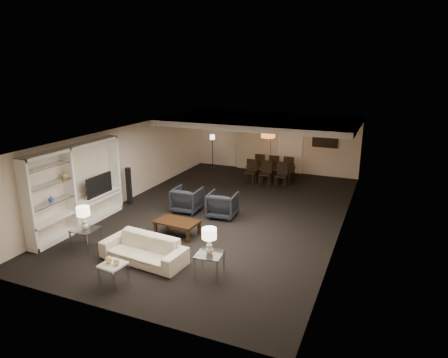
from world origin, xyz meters
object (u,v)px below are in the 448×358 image
Objects in this scene: coffee_table at (177,228)px; vase_blue at (51,199)px; side_table_right at (210,265)px; chair_nl at (250,172)px; table_lamp_left at (84,218)px; chair_fm at (275,166)px; armchair_left at (187,200)px; floor_speaker at (129,186)px; chair_nr at (281,175)px; armchair_right at (223,205)px; dining_table at (270,173)px; chair_fl at (261,164)px; sofa at (143,249)px; television at (96,185)px; chair_nm at (265,174)px; marble_table at (114,274)px; side_table_left at (86,239)px; table_lamp_right at (209,241)px; pendant_light at (268,134)px; chair_fr at (289,167)px; floor_lamp at (212,151)px; vase_amber at (64,175)px.

coffee_table is 6.66× the size of vase_blue.
chair_nl is (-1.47, 6.87, 0.20)m from side_table_right.
table_lamp_left is 0.63× the size of chair_fm.
armchair_left is 2.10m from floor_speaker.
armchair_right is at bearing -104.27° from chair_nr.
side_table_right is 0.32× the size of dining_table.
chair_fl is (2.91, 4.99, -0.15)m from floor_speaker.
chair_nl is (2.91, 3.69, -0.15)m from floor_speaker.
television reaches higher than sofa.
side_table_right is 6.92m from chair_nm.
table_lamp_left reaches higher than armchair_right.
coffee_table is at bearing -25.12° from floor_speaker.
vase_blue is at bearing -121.23° from chair_nm.
dining_table is at bearing 82.01° from coffee_table.
marble_table is 8.01m from chair_nm.
armchair_left is 5.07m from chair_fm.
side_table_left is at bearing 147.09° from marble_table.
armchair_right is 4.73m from vase_blue.
armchair_right is at bearing 70.56° from coffee_table.
armchair_left is at bearing 97.77° from marble_table.
armchair_left is 1.44× the size of table_lamp_right.
marble_table is 0.51× the size of chair_nl.
chair_nr reaches higher than side_table_right.
pendant_light is at bearing 97.07° from side_table_right.
television is 7.68m from chair_fr.
armchair_left is at bearing -114.99° from chair_nm.
floor_speaker is at bearing 1.40° from armchair_left.
chair_fm is at bearing 86.87° from chair_nm.
floor_speaker is (-0.98, 3.18, 0.35)m from side_table_left.
chair_nm is (0.60, 0.00, 0.00)m from chair_nl.
side_table_right reaches higher than marble_table.
floor_lamp is at bearing -67.52° from armchair_right.
vase_amber is (-1.09, 0.62, 0.82)m from table_lamp_left.
chair_fm is at bearing 174.96° from chair_fl.
television reaches higher than table_lamp_right.
armchair_left is 3.84m from chair_nm.
table_lamp_left reaches higher than dining_table.
chair_nm is at bearing 51.81° from floor_speaker.
chair_nl is at bearing -89.03° from armchair_right.
chair_fm is (0.00, 0.65, 0.15)m from dining_table.
sofa is at bearing 98.40° from armchair_left.
side_table_right is 3.45m from table_lamp_left.
pendant_light reaches higher than television.
marble_table is 2.77× the size of vase_blue.
side_table_left is at bearing -107.07° from chair_nl.
vase_amber reaches higher than vase_blue.
floor_speaker reaches higher than armchair_right.
chair_fl is (0.83, 4.87, 0.08)m from armchair_left.
side_table_left is 8.55m from chair_fm.
table_lamp_left is at bearing -67.47° from floor_speaker.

